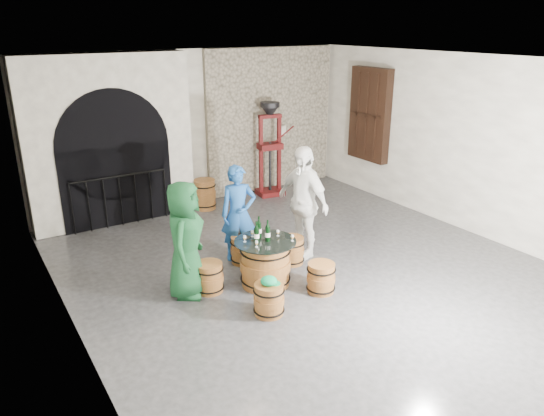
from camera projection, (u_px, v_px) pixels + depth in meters
ground at (306, 269)px, 8.21m from camera, size 8.00×8.00×0.00m
wall_back at (197, 128)px, 10.84m from camera, size 8.00×0.00×8.00m
wall_left at (62, 217)px, 5.90m from camera, size 0.00×8.00×8.00m
wall_right at (463, 144)px, 9.42m from camera, size 0.00×8.00×8.00m
ceiling at (312, 61)px, 7.11m from camera, size 8.00×8.00×0.00m
stone_facing_panel at (270, 120)px, 11.69m from camera, size 3.20×0.12×3.18m
arched_opening at (110, 142)px, 9.68m from camera, size 3.10×0.60×3.19m
shuttered_window at (369, 115)px, 11.19m from camera, size 0.23×1.10×2.00m
barrel_table at (265, 263)px, 7.60m from camera, size 0.91×0.91×0.71m
barrel_stool_left at (209, 277)px, 7.45m from camera, size 0.43×0.43×0.45m
barrel_stool_far at (243, 250)px, 8.35m from camera, size 0.43×0.43×0.45m
barrel_stool_right at (291, 250)px, 8.33m from camera, size 0.43×0.43×0.45m
barrel_stool_near_right at (321, 278)px, 7.44m from camera, size 0.43×0.43×0.45m
barrel_stool_near_left at (269, 299)px, 6.86m from camera, size 0.43×0.43×0.45m
green_cap at (269, 281)px, 6.77m from camera, size 0.26×0.22×0.12m
person_green at (185, 240)px, 7.16m from camera, size 0.93×0.99×1.70m
person_blue at (238, 213)px, 8.31m from camera, size 0.67×0.54×1.59m
person_white at (303, 202)px, 8.39m from camera, size 0.59×1.15×1.87m
wine_bottle_left at (257, 234)px, 7.39m from camera, size 0.08×0.08×0.32m
wine_bottle_center at (268, 233)px, 7.43m from camera, size 0.08×0.08×0.32m
wine_bottle_right at (259, 229)px, 7.57m from camera, size 0.08×0.08×0.32m
tasting_glass_a at (257, 244)px, 7.26m from camera, size 0.05×0.05×0.10m
tasting_glass_b at (278, 233)px, 7.63m from camera, size 0.05×0.05×0.10m
tasting_glass_c at (252, 234)px, 7.61m from camera, size 0.05×0.05×0.10m
tasting_glass_d at (268, 232)px, 7.67m from camera, size 0.05×0.05×0.10m
tasting_glass_e at (292, 238)px, 7.46m from camera, size 0.05×0.05×0.10m
tasting_glass_f at (245, 239)px, 7.43m from camera, size 0.05×0.05×0.10m
side_barrel at (205, 194)px, 10.74m from camera, size 0.47×0.47×0.63m
corking_press at (270, 142)px, 11.32m from camera, size 0.87×0.54×2.08m
control_box at (282, 130)px, 11.84m from camera, size 0.18×0.10×0.22m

